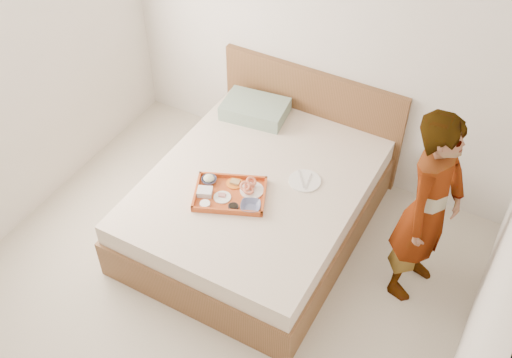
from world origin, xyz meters
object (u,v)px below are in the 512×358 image
object	(u,v)px
tray	(230,194)
dinner_plate	(305,181)
person	(429,210)
bed	(257,204)

from	to	relation	value
tray	dinner_plate	bearing A→B (deg)	21.34
tray	dinner_plate	xyz separation A→B (m)	(0.42, 0.41, -0.02)
tray	person	size ratio (longest dim) A/B	0.33
bed	person	distance (m)	1.38
bed	person	size ratio (longest dim) A/B	1.27
dinner_plate	tray	bearing A→B (deg)	-135.61
dinner_plate	bed	bearing A→B (deg)	-153.22
dinner_plate	person	xyz separation A→B (m)	(0.95, -0.09, 0.25)
tray	person	world-z (taller)	person
bed	dinner_plate	distance (m)	0.46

